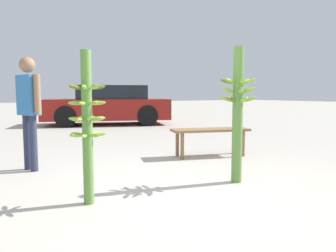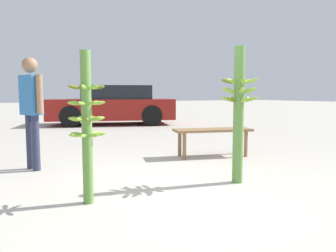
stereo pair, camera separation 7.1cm
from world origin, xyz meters
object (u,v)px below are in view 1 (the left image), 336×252
Objects in this scene: banana_stalk_left at (87,124)px; market_bench at (210,133)px; parked_car at (108,105)px; vendor_person at (29,103)px; banana_stalk_center at (238,111)px.

banana_stalk_left reaches higher than market_bench.
banana_stalk_left is at bearing -135.89° from market_bench.
banana_stalk_left is at bearing 177.71° from parked_car.
banana_stalk_left is at bearing 167.36° from vendor_person.
banana_stalk_center reaches higher than market_bench.
banana_stalk_left is 1.79m from banana_stalk_center.
market_bench is at bearing 28.18° from banana_stalk_left.
banana_stalk_center is (1.78, -0.13, 0.08)m from banana_stalk_left.
banana_stalk_center reaches higher than parked_car.
banana_stalk_left is 0.94× the size of vendor_person.
banana_stalk_left is 2.88m from market_bench.
banana_stalk_center is at bearing -170.04° from parked_car.
parked_car is (1.26, 7.95, -0.19)m from banana_stalk_center.
banana_stalk_center is 1.17× the size of market_bench.
parked_car is (3.04, 7.82, -0.11)m from banana_stalk_left.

